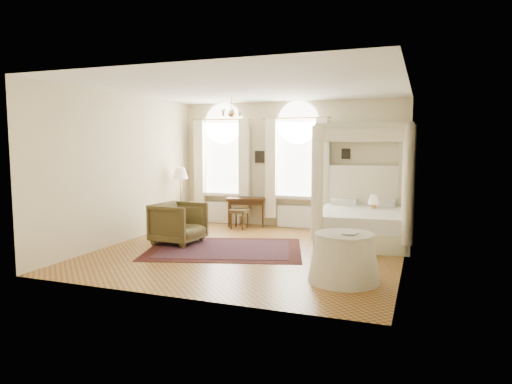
% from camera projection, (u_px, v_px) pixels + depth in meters
% --- Properties ---
extents(ground, '(6.00, 6.00, 0.00)m').
position_uv_depth(ground, '(249.00, 251.00, 9.35)').
color(ground, '#A26A2F').
rests_on(ground, ground).
extents(room_walls, '(6.00, 6.00, 6.00)m').
position_uv_depth(room_walls, '(249.00, 155.00, 9.14)').
color(room_walls, beige).
rests_on(room_walls, ground).
extents(window_left, '(1.62, 0.27, 3.29)m').
position_uv_depth(window_left, '(223.00, 170.00, 12.53)').
color(window_left, white).
rests_on(window_left, room_walls).
extents(window_right, '(1.62, 0.27, 3.29)m').
position_uv_depth(window_right, '(296.00, 171.00, 11.80)').
color(window_right, white).
rests_on(window_right, room_walls).
extents(chandelier, '(0.51, 0.45, 0.50)m').
position_uv_depth(chandelier, '(232.00, 113.00, 10.47)').
color(chandelier, '#BE873F').
rests_on(chandelier, room_walls).
extents(wall_pictures, '(2.54, 0.03, 0.39)m').
position_uv_depth(wall_pictures, '(293.00, 156.00, 11.89)').
color(wall_pictures, black).
rests_on(wall_pictures, room_walls).
extents(canopy_bed, '(2.22, 2.62, 2.61)m').
position_uv_depth(canopy_bed, '(362.00, 216.00, 10.15)').
color(canopy_bed, beige).
rests_on(canopy_bed, ground).
extents(nightstand, '(0.57, 0.54, 0.64)m').
position_uv_depth(nightstand, '(370.00, 225.00, 10.60)').
color(nightstand, '#3B2510').
rests_on(nightstand, ground).
extents(nightstand_lamp, '(0.27, 0.27, 0.39)m').
position_uv_depth(nightstand_lamp, '(374.00, 201.00, 10.44)').
color(nightstand_lamp, '#BE873F').
rests_on(nightstand_lamp, nightstand).
extents(writing_desk, '(1.14, 0.81, 0.77)m').
position_uv_depth(writing_desk, '(246.00, 202.00, 12.19)').
color(writing_desk, '#3B2510').
rests_on(writing_desk, ground).
extents(laptop, '(0.39, 0.29, 0.03)m').
position_uv_depth(laptop, '(246.00, 197.00, 12.22)').
color(laptop, black).
rests_on(laptop, writing_desk).
extents(stool, '(0.44, 0.44, 0.51)m').
position_uv_depth(stool, '(239.00, 212.00, 11.84)').
color(stool, '#42341C').
rests_on(stool, ground).
extents(armchair, '(1.07, 1.05, 0.91)m').
position_uv_depth(armchair, '(178.00, 223.00, 10.06)').
color(armchair, '#443A1D').
rests_on(armchair, ground).
extents(coffee_table, '(0.77, 0.65, 0.45)m').
position_uv_depth(coffee_table, '(168.00, 221.00, 10.61)').
color(coffee_table, white).
rests_on(coffee_table, ground).
extents(floor_lamp, '(0.41, 0.41, 1.58)m').
position_uv_depth(floor_lamp, '(180.00, 176.00, 11.96)').
color(floor_lamp, '#BE873F').
rests_on(floor_lamp, ground).
extents(oriental_rug, '(3.69, 3.09, 0.01)m').
position_uv_depth(oriental_rug, '(224.00, 249.00, 9.53)').
color(oriental_rug, '#380F0D').
rests_on(oriental_rug, ground).
extents(side_table, '(1.14, 1.14, 0.78)m').
position_uv_depth(side_table, '(344.00, 258.00, 7.27)').
color(side_table, beige).
rests_on(side_table, ground).
extents(book, '(0.26, 0.32, 0.03)m').
position_uv_depth(book, '(344.00, 233.00, 7.22)').
color(book, black).
rests_on(book, side_table).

